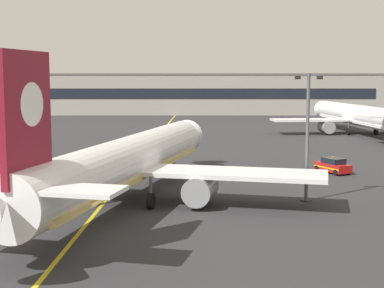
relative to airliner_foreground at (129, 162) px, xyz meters
The scene contains 8 objects.
ground_plane 10.98m from the airliner_foreground, 98.03° to the right, with size 400.00×400.00×0.00m, color #2D2D30.
taxiway_centreline 19.99m from the airliner_foreground, 94.25° to the left, with size 0.30×180.00×0.01m, color yellow.
airliner_foreground is the anchor object (origin of this frame).
airliner_background 66.80m from the airliner_foreground, 57.78° to the left, with size 31.77×40.82×11.45m.
apron_lamp_post 14.99m from the airliner_foreground, ahead, with size 2.24×0.90×10.56m.
service_car_third 25.23m from the airliner_foreground, 35.19° to the left, with size 3.45×4.56×1.79m.
safety_cone_by_nose_gear 16.06m from the airliner_foreground, 84.49° to the left, with size 0.44×0.44×0.55m.
terminal_building 113.47m from the airliner_foreground, 91.05° to the left, with size 119.73×12.40×11.46m.
Camera 1 is at (6.77, -35.04, 10.20)m, focal length 52.60 mm.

